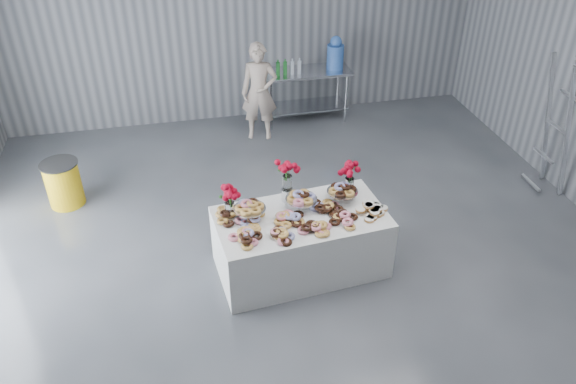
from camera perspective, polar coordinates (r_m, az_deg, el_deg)
name	(u,v)px	position (r m, az deg, el deg)	size (l,w,h in m)	color
ground	(307,285)	(6.49, 1.95, -9.46)	(9.00, 9.00, 0.00)	#383B40
room_walls	(281,64)	(5.06, -0.75, 12.89)	(8.04, 9.04, 4.02)	slate
display_table	(301,242)	(6.47, 1.31, -5.14)	(1.90, 1.00, 0.75)	white
prep_table	(306,86)	(9.72, 1.81, 10.69)	(1.50, 0.60, 0.90)	silver
donut_mounds	(302,216)	(6.18, 1.47, -2.40)	(1.80, 0.80, 0.09)	gold
cake_stand_left	(250,207)	(6.15, -3.93, -1.56)	(0.36, 0.36, 0.17)	silver
cake_stand_mid	(301,198)	(6.29, 1.36, -0.59)	(0.36, 0.36, 0.17)	silver
cake_stand_right	(343,190)	(6.45, 5.56, 0.19)	(0.36, 0.36, 0.17)	silver
danish_pile	(369,208)	(6.35, 8.23, -1.57)	(0.48, 0.48, 0.11)	silver
bouquet_left	(229,194)	(6.11, -6.04, -0.18)	(0.26, 0.26, 0.42)	white
bouquet_right	(350,170)	(6.53, 6.35, 2.25)	(0.26, 0.26, 0.42)	white
bouquet_center	(287,172)	(6.29, -0.07, 2.03)	(0.26, 0.26, 0.57)	silver
water_jug	(335,54)	(9.66, 4.84, 13.80)	(0.28, 0.28, 0.55)	#427CE3
drink_bottles	(289,67)	(9.41, 0.07, 12.62)	(0.54, 0.08, 0.27)	#268C33
person	(259,92)	(9.08, -2.93, 10.10)	(0.58, 0.38, 1.58)	#CC8C93
trash_barrel	(63,183)	(8.16, -21.85, 0.81)	(0.50, 0.50, 0.64)	yellow
stepladder	(557,127)	(8.38, 25.66, 5.99)	(0.24, 0.49, 1.97)	silver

